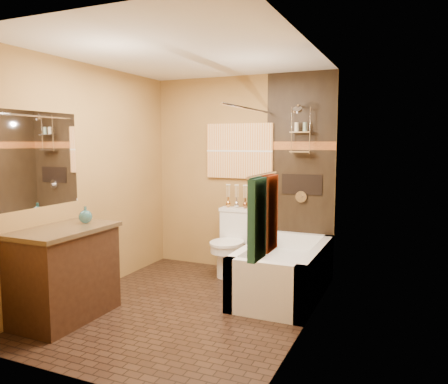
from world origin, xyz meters
The scene contains 23 objects.
floor centered at (0.00, 0.00, 0.00)m, with size 3.00×3.00×0.00m, color black.
wall_left centered at (-1.20, 0.00, 1.25)m, with size 0.02×3.00×2.50m, color #A2793F.
wall_right centered at (1.20, 0.00, 1.25)m, with size 0.02×3.00×2.50m, color #A2793F.
wall_back centered at (0.00, 1.50, 1.25)m, with size 2.40×0.02×2.50m, color #A2793F.
wall_front centered at (0.00, -1.50, 1.25)m, with size 2.40×0.02×2.50m, color #A2793F.
ceiling centered at (0.00, 0.00, 2.50)m, with size 3.00×3.00×0.00m, color silver.
alcove_tile_back centered at (0.78, 1.49, 1.25)m, with size 0.85×0.01×2.50m, color black.
alcove_tile_right centered at (1.19, 0.75, 1.25)m, with size 0.01×1.50×2.50m, color black.
mosaic_band_back centered at (0.78, 1.48, 1.62)m, with size 0.85×0.01×0.10m, color brown.
mosaic_band_right centered at (1.18, 0.75, 1.62)m, with size 0.01×1.50×0.10m, color brown.
alcove_niche centered at (0.80, 1.48, 1.15)m, with size 0.50×0.01×0.25m, color black.
shower_fixtures centered at (0.80, 1.38, 1.67)m, with size 0.24×0.33×1.16m.
curtain_rod centered at (0.40, 0.75, 2.02)m, with size 0.03×0.03×1.55m, color silver.
towel_bar centered at (1.15, -1.05, 1.45)m, with size 0.02×0.02×0.55m, color silver.
towel_teal centered at (1.16, -1.18, 1.18)m, with size 0.05×0.22×0.52m, color #215B70.
towel_rust centered at (1.16, -0.92, 1.18)m, with size 0.05×0.22×0.52m, color maroon.
sunset_painting centered at (-0.02, 1.48, 1.55)m, with size 0.90×0.04×0.70m, color orange.
vanity_mirror centered at (-1.19, -0.70, 1.50)m, with size 0.01×1.00×0.90m, color white.
bathtub centered at (0.80, 0.75, 0.22)m, with size 0.80×1.50×0.55m.
toilet centered at (-0.02, 1.20, 0.42)m, with size 0.42×0.62×0.82m.
vanity centered at (-0.92, -0.70, 0.44)m, with size 0.60×0.99×0.87m.
teal_bottle centered at (-0.87, -0.44, 0.96)m, with size 0.13×0.13×0.21m, color #24636D, non-canonical shape.
bud_vases centered at (-0.02, 1.39, 0.98)m, with size 0.30×0.06×0.29m.
Camera 1 is at (2.06, -3.75, 1.66)m, focal length 35.00 mm.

